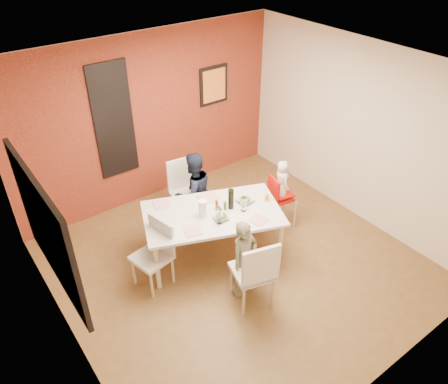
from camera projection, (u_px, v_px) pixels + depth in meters
ground at (237, 264)px, 6.06m from camera, size 4.50×4.50×0.00m
ceiling at (241, 74)px, 4.54m from camera, size 4.50×4.50×0.02m
wall_back at (150, 119)px, 6.80m from camera, size 4.50×0.02×2.70m
wall_front at (397, 296)px, 3.81m from camera, size 4.50×0.02×2.70m
wall_left at (55, 259)px, 4.20m from camera, size 0.02×4.50×2.70m
wall_right at (359, 133)px, 6.41m from camera, size 0.02×4.50×2.70m
brick_accent_wall at (150, 120)px, 6.78m from camera, size 4.50×0.02×2.70m
picture_window_frame at (46, 231)px, 4.23m from camera, size 0.05×1.70×1.30m
picture_window_pane at (48, 230)px, 4.24m from camera, size 0.02×1.55×1.15m
glassblock_strip at (114, 121)px, 6.39m from camera, size 0.55×0.03×1.70m
glassblock_surround at (114, 121)px, 6.39m from camera, size 0.60×0.03×1.76m
art_print_frame at (214, 85)px, 7.19m from camera, size 0.54×0.03×0.64m
art_print_canvas at (214, 85)px, 7.18m from camera, size 0.44×0.01×0.54m
dining_table at (213, 216)px, 5.83m from camera, size 2.06×1.60×0.76m
chair_near at (256, 271)px, 5.16m from camera, size 0.57×0.57×1.01m
chair_far at (186, 188)px, 6.62m from camera, size 0.53×0.53×1.01m
chair_left at (156, 249)px, 5.53m from camera, size 0.52×0.52×0.94m
high_chair at (279, 197)px, 6.51m from camera, size 0.43×0.43×0.87m
child_near at (244, 259)px, 5.34m from camera, size 0.44×0.32×1.10m
child_far at (194, 192)px, 6.41m from camera, size 0.62×0.49×1.26m
toddler at (282, 180)px, 6.35m from camera, size 0.26×0.34×0.61m
plate_near_left at (193, 231)px, 5.47m from camera, size 0.25×0.25×0.01m
plate_far_mid at (208, 198)px, 6.07m from camera, size 0.26×0.26×0.01m
plate_near_right at (258, 220)px, 5.65m from camera, size 0.24×0.24×0.01m
plate_far_left at (162, 204)px, 5.93m from camera, size 0.27×0.27×0.01m
salad_bowl_a at (221, 217)px, 5.67m from camera, size 0.25×0.25×0.05m
salad_bowl_b at (245, 200)px, 5.98m from camera, size 0.27×0.27×0.06m
wine_bottle at (231, 199)px, 5.79m from camera, size 0.08×0.08×0.29m
wine_glass_a at (219, 216)px, 5.55m from camera, size 0.08×0.08×0.22m
wine_glass_b at (244, 204)px, 5.77m from camera, size 0.07×0.07×0.21m
paper_towel_roll at (203, 209)px, 5.66m from camera, size 0.11×0.11×0.25m
condiment_red at (219, 211)px, 5.70m from camera, size 0.04×0.04×0.15m
condiment_green at (225, 207)px, 5.77m from camera, size 0.04×0.04×0.16m
condiment_brown at (217, 205)px, 5.80m from camera, size 0.04×0.04×0.15m
sippy_cup at (267, 198)px, 5.99m from camera, size 0.06×0.06×0.10m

